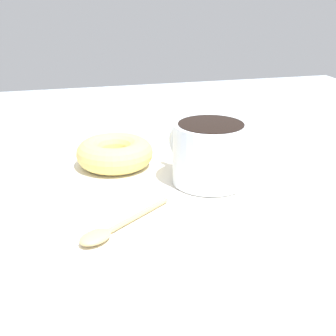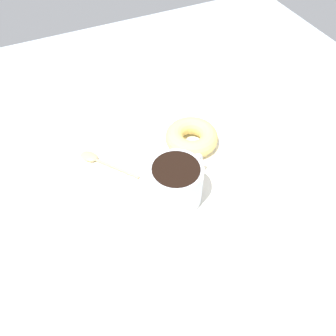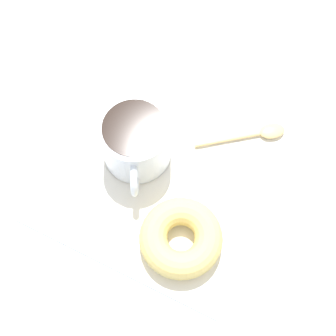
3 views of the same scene
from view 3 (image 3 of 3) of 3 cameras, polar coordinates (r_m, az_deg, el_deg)
name	(u,v)px [view 3 (image 3 of 3)]	position (r cm, az deg, el deg)	size (l,w,h in cm)	color
ground_plane	(160,185)	(64.43, -0.98, -2.09)	(120.00, 120.00, 2.00)	#99A8B7
napkin	(168,174)	(63.77, 0.00, -0.76)	(29.18, 29.18, 0.30)	white
coffee_cup	(136,142)	(61.36, -3.95, 3.23)	(11.68, 9.27, 7.66)	silver
donut	(181,238)	(58.98, 1.59, -8.51)	(10.50, 10.50, 3.55)	#E5C66B
spoon	(260,133)	(67.03, 11.14, 4.16)	(9.08, 11.20, 0.90)	#D8B772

